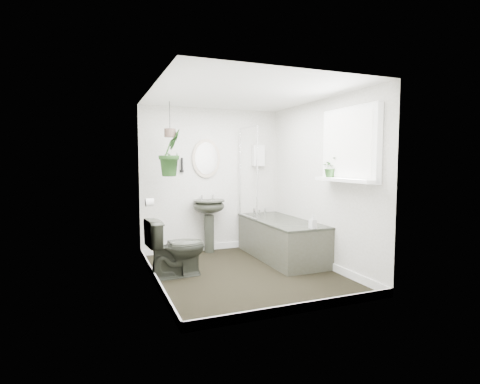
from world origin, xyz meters
name	(u,v)px	position (x,y,z in m)	size (l,w,h in m)	color
floor	(244,274)	(0.00, 0.00, -0.01)	(2.30, 2.80, 0.02)	black
ceiling	(244,93)	(0.00, 0.00, 2.31)	(2.30, 2.80, 0.02)	white
wall_back	(212,180)	(0.00, 1.41, 1.15)	(2.30, 0.02, 2.30)	white
wall_front	(302,194)	(0.00, -1.41, 1.15)	(2.30, 0.02, 2.30)	white
wall_left	(152,187)	(-1.16, 0.00, 1.15)	(0.02, 2.80, 2.30)	white
wall_right	(321,183)	(1.16, 0.00, 1.15)	(0.02, 2.80, 2.30)	white
skirting	(244,269)	(0.00, 0.00, 0.05)	(2.30, 2.80, 0.10)	white
bathtub	(281,239)	(0.80, 0.50, 0.29)	(0.72, 1.72, 0.58)	#282A22
bath_screen	(248,172)	(0.47, 0.99, 1.28)	(0.04, 0.72, 1.40)	silver
shower_box	(258,156)	(0.80, 1.34, 1.55)	(0.20, 0.10, 0.35)	white
oval_mirror	(206,158)	(-0.10, 1.37, 1.50)	(0.46, 0.03, 0.62)	beige
wall_sconce	(182,165)	(-0.50, 1.36, 1.40)	(0.04, 0.04, 0.22)	black
toilet_roll_holder	(149,202)	(-1.10, 0.70, 0.90)	(0.11, 0.11, 0.11)	white
window_recess	(350,145)	(1.09, -0.70, 1.65)	(0.08, 1.00, 0.90)	white
window_sill	(345,180)	(1.02, -0.70, 1.23)	(0.18, 1.00, 0.04)	white
window_blinds	(347,145)	(1.04, -0.70, 1.65)	(0.01, 0.86, 0.76)	white
toilet	(176,247)	(-0.85, 0.19, 0.37)	(0.41, 0.73, 0.74)	#282A22
pedestal_sink	(209,226)	(-0.10, 1.24, 0.42)	(0.50, 0.42, 0.85)	#282A22
sill_plant	(331,167)	(1.03, -0.40, 1.38)	(0.23, 0.20, 0.26)	black
hanging_plant	(170,153)	(-0.76, 0.95, 1.58)	(0.37, 0.30, 0.68)	black
soap_bottle	(313,222)	(0.85, -0.29, 0.67)	(0.08, 0.08, 0.18)	black
hanging_pot	(170,133)	(-0.76, 0.95, 1.86)	(0.16, 0.16, 0.12)	#47362E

